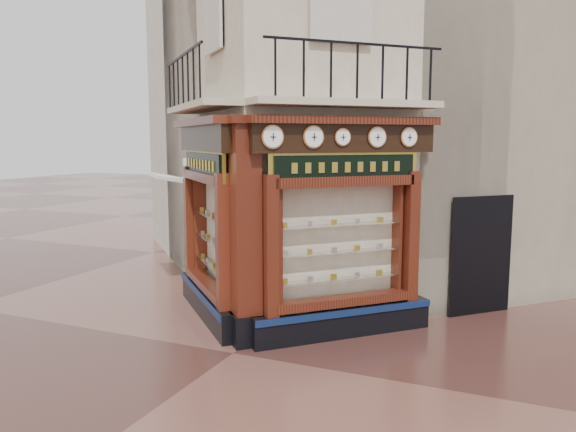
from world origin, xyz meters
The scene contains 16 objects.
ground centered at (0.00, 0.00, 0.00)m, with size 80.00×80.00×0.00m, color #452620.
main_building centered at (0.00, 6.16, 6.00)m, with size 8.00×8.00×12.00m, color beige.
neighbour_left centered at (-2.47, 8.63, 5.50)m, with size 8.00×8.00×11.00m, color beige.
neighbour_right centered at (2.47, 8.63, 5.50)m, with size 8.00×8.00×11.00m, color beige.
shopfront_left centered at (-1.41, 1.57, 1.98)m, with size 2.86×2.86×3.98m.
shopfront_right centered at (1.41, 1.57, 1.98)m, with size 2.86×2.86×3.98m.
corner_pilaster centered at (0.00, 0.50, 1.95)m, with size 0.85×0.85×3.98m.
balcony centered at (0.00, 1.49, 4.22)m, with size 5.94×2.97×1.03m.
clock_a centered at (0.54, 0.44, 3.62)m, with size 0.31×0.31×0.39m.
clock_b centered at (1.06, 0.96, 3.62)m, with size 0.31×0.31×0.39m.
clock_c centered at (1.45, 1.34, 3.62)m, with size 0.25×0.25×0.31m.
clock_d centered at (1.93, 1.82, 3.62)m, with size 0.30×0.30×0.37m.
clock_e centered at (2.39, 2.29, 3.62)m, with size 0.29×0.29×0.35m.
awning centered at (-3.35, 3.14, 0.00)m, with size 1.56×0.94×0.08m, color white, non-canonical shape.
signboard_left centered at (-1.46, 1.51, 3.10)m, with size 2.19×2.19×0.59m.
signboard_right centered at (1.46, 1.51, 3.10)m, with size 2.10×2.10×0.56m.
Camera 1 is at (4.47, -7.95, 3.57)m, focal length 35.00 mm.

